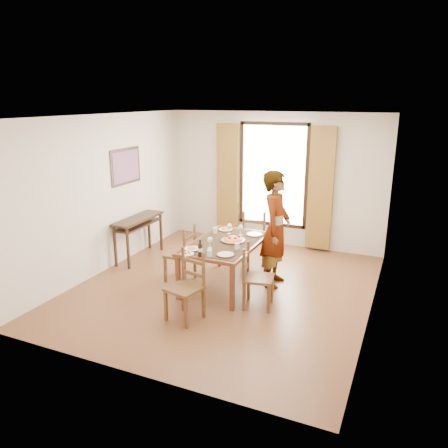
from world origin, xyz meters
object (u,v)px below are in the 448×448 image
at_px(console_table, 138,224).
at_px(pasta_platter, 233,238).
at_px(dining_table, 225,246).
at_px(man, 276,229).

xyz_separation_m(console_table, pasta_platter, (2.11, -0.44, 0.12)).
bearing_deg(console_table, pasta_platter, -11.78).
bearing_deg(pasta_platter, console_table, 168.22).
bearing_deg(pasta_platter, dining_table, -142.30).
height_order(console_table, dining_table, console_table).
height_order(dining_table, man, man).
xyz_separation_m(console_table, dining_table, (2.01, -0.52, 0.01)).
xyz_separation_m(console_table, man, (2.71, -0.11, 0.26)).
height_order(man, pasta_platter, man).
bearing_deg(pasta_platter, man, 28.36).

